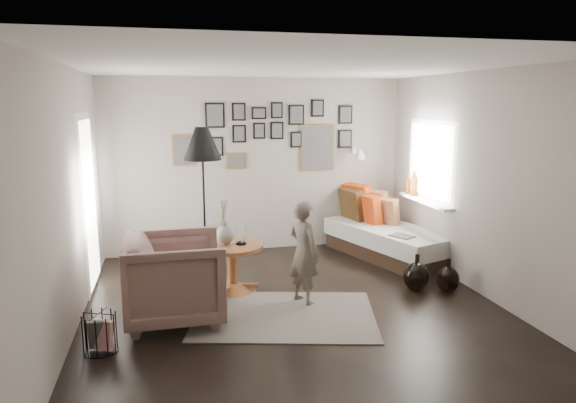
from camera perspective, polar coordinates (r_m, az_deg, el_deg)
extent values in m
plane|color=black|center=(5.80, 0.66, -11.68)|extent=(4.80, 4.80, 0.00)
plane|color=gray|center=(7.77, -3.57, 4.02)|extent=(4.50, 0.00, 4.50)
plane|color=gray|center=(3.22, 11.04, -6.06)|extent=(4.50, 0.00, 4.50)
plane|color=gray|center=(5.37, -23.31, 0.05)|extent=(0.00, 4.80, 4.80)
plane|color=gray|center=(6.36, 20.80, 1.80)|extent=(0.00, 4.80, 4.80)
plane|color=white|center=(5.37, 0.72, 14.87)|extent=(4.80, 4.80, 0.00)
plane|color=white|center=(6.58, -21.25, -0.16)|extent=(0.00, 2.14, 2.14)
plane|color=white|center=(6.58, -21.25, -0.16)|extent=(0.00, 1.88, 1.88)
plane|color=white|center=(6.58, -21.25, -0.16)|extent=(0.00, 1.93, 1.93)
plane|color=white|center=(7.35, 15.58, 4.43)|extent=(0.00, 1.30, 1.30)
plane|color=white|center=(7.35, 15.58, 4.43)|extent=(0.00, 1.14, 1.14)
cube|color=white|center=(7.40, 14.95, 0.04)|extent=(0.15, 1.32, 0.04)
cylinder|color=#8C4C14|center=(7.68, 13.79, 1.69)|extent=(0.10, 0.10, 0.28)
cylinder|color=#8C4C14|center=(7.83, 13.22, 1.67)|extent=(0.08, 0.08, 0.22)
cube|color=olive|center=(7.62, -11.41, 5.58)|extent=(0.35, 0.03, 0.45)
cube|color=black|center=(7.60, -11.41, 5.57)|extent=(0.30, 0.01, 0.40)
cube|color=black|center=(7.62, -8.13, 9.46)|extent=(0.28, 0.03, 0.36)
cube|color=black|center=(7.60, -8.12, 9.45)|extent=(0.23, 0.01, 0.31)
cube|color=black|center=(7.64, -8.04, 6.08)|extent=(0.22, 0.03, 0.28)
cube|color=black|center=(7.63, -8.03, 6.07)|extent=(0.17, 0.01, 0.23)
cube|color=black|center=(7.66, -5.49, 9.90)|extent=(0.20, 0.03, 0.26)
cube|color=black|center=(7.64, -5.47, 9.89)|extent=(0.15, 0.01, 0.21)
cube|color=black|center=(7.67, -5.45, 7.51)|extent=(0.20, 0.03, 0.26)
cube|color=black|center=(7.65, -5.43, 7.50)|extent=(0.15, 0.01, 0.21)
cube|color=black|center=(7.70, -3.25, 9.79)|extent=(0.22, 0.03, 0.18)
cube|color=black|center=(7.69, -3.22, 9.78)|extent=(0.17, 0.01, 0.13)
cube|color=black|center=(7.71, -3.23, 7.85)|extent=(0.18, 0.03, 0.24)
cube|color=black|center=(7.70, -3.20, 7.85)|extent=(0.13, 0.01, 0.19)
cube|color=black|center=(7.76, -1.25, 10.10)|extent=(0.18, 0.03, 0.24)
cube|color=black|center=(7.74, -1.23, 10.10)|extent=(0.13, 0.01, 0.19)
cube|color=black|center=(7.77, -1.24, 7.89)|extent=(0.20, 0.03, 0.26)
cube|color=black|center=(7.75, -1.22, 7.88)|extent=(0.15, 0.01, 0.21)
cube|color=black|center=(7.82, 0.93, 9.60)|extent=(0.24, 0.03, 0.30)
cube|color=black|center=(7.81, 0.96, 9.60)|extent=(0.19, 0.01, 0.25)
cube|color=black|center=(7.84, 0.92, 6.89)|extent=(0.18, 0.03, 0.24)
cube|color=black|center=(7.82, 0.95, 6.89)|extent=(0.13, 0.01, 0.19)
cube|color=olive|center=(7.94, 3.24, 5.99)|extent=(0.55, 0.03, 0.70)
cube|color=black|center=(7.92, 3.28, 5.98)|extent=(0.50, 0.01, 0.65)
cube|color=black|center=(7.91, 3.29, 10.32)|extent=(0.20, 0.03, 0.26)
cube|color=black|center=(7.89, 3.33, 10.32)|extent=(0.15, 0.01, 0.21)
cube|color=black|center=(8.05, 6.40, 9.57)|extent=(0.22, 0.03, 0.28)
cube|color=black|center=(8.03, 6.44, 9.57)|extent=(0.17, 0.01, 0.23)
cube|color=black|center=(8.07, 6.34, 6.94)|extent=(0.22, 0.03, 0.28)
cube|color=black|center=(8.05, 6.38, 6.93)|extent=(0.17, 0.01, 0.23)
cube|color=olive|center=(7.70, -5.76, 4.52)|extent=(0.30, 0.03, 0.24)
cube|color=black|center=(7.68, -5.75, 4.51)|extent=(0.25, 0.01, 0.19)
cube|color=white|center=(8.12, 7.35, 5.67)|extent=(0.06, 0.04, 0.10)
cylinder|color=white|center=(8.00, 7.66, 5.73)|extent=(0.02, 0.24, 0.02)
cone|color=white|center=(7.89, 7.98, 5.21)|extent=(0.18, 0.18, 0.14)
cube|color=beige|center=(5.59, -0.37, -12.51)|extent=(2.17, 1.76, 0.01)
cone|color=brown|center=(6.28, -6.15, -9.42)|extent=(0.55, 0.55, 0.11)
cylinder|color=brown|center=(6.20, -6.19, -7.30)|extent=(0.12, 0.12, 0.42)
cylinder|color=brown|center=(6.13, -6.24, -4.97)|extent=(0.74, 0.74, 0.04)
ellipsoid|color=black|center=(6.10, -7.04, -3.71)|extent=(0.21, 0.21, 0.23)
cylinder|color=black|center=(6.07, -7.07, -2.46)|extent=(0.06, 0.06, 0.04)
cylinder|color=black|center=(6.13, -5.23, -4.63)|extent=(0.13, 0.13, 0.02)
cube|color=black|center=(7.68, 11.02, -5.30)|extent=(1.38, 2.09, 0.22)
cube|color=beige|center=(7.62, 11.08, -3.68)|extent=(1.46, 2.16, 0.24)
cube|color=red|center=(8.26, 9.06, 0.18)|extent=(0.46, 0.61, 0.56)
cube|color=#3D2613|center=(8.12, 8.40, -0.20)|extent=(0.33, 0.54, 0.50)
cube|color=maroon|center=(8.08, 10.56, -0.40)|extent=(0.47, 0.52, 0.48)
cube|color=red|center=(7.87, 9.62, -0.74)|extent=(0.33, 0.51, 0.46)
cube|color=maroon|center=(7.77, 11.24, -1.09)|extent=(0.40, 0.47, 0.42)
cube|color=black|center=(7.09, 12.57, -3.76)|extent=(0.34, 0.37, 0.02)
imported|color=brown|center=(5.46, -12.37, -8.35)|extent=(0.99, 0.97, 0.90)
cube|color=silver|center=(5.50, -12.07, -7.88)|extent=(0.42, 0.43, 0.19)
cylinder|color=black|center=(6.57, -9.04, -8.90)|extent=(0.30, 0.30, 0.03)
cylinder|color=black|center=(6.34, -9.27, -1.65)|extent=(0.03, 0.03, 1.73)
cone|color=black|center=(6.21, -9.52, 6.38)|extent=(0.45, 0.45, 0.39)
cube|color=black|center=(5.10, -20.18, -13.69)|extent=(0.20, 0.09, 0.28)
cube|color=silver|center=(5.08, -19.89, -13.77)|extent=(0.21, 0.17, 0.27)
ellipsoid|color=black|center=(6.41, 14.07, -8.10)|extent=(0.31, 0.31, 0.35)
cylinder|color=black|center=(6.34, 14.17, -6.13)|extent=(0.05, 0.05, 0.11)
ellipsoid|color=black|center=(6.48, 17.33, -8.26)|extent=(0.27, 0.27, 0.31)
cylinder|color=black|center=(6.42, 17.44, -6.49)|extent=(0.05, 0.05, 0.11)
imported|color=#665A50|center=(5.75, 1.76, -5.64)|extent=(0.45, 0.51, 1.18)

